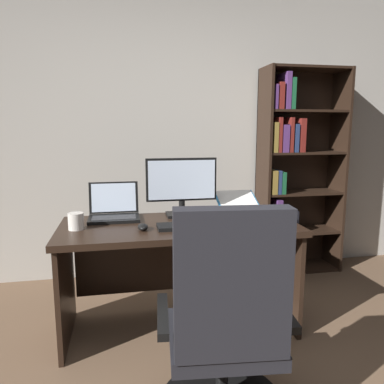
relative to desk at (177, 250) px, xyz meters
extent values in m
cube|color=#B2ADA3|center=(0.10, 1.02, 0.79)|extent=(5.01, 0.12, 2.65)
cube|color=black|center=(0.00, -0.07, 0.19)|extent=(1.55, 0.69, 0.04)
cube|color=black|center=(-0.74, -0.07, -0.18)|extent=(0.03, 0.63, 0.70)
cube|color=black|center=(0.74, -0.07, -0.18)|extent=(0.03, 0.63, 0.70)
cube|color=black|center=(0.00, 0.25, -0.15)|extent=(1.43, 0.03, 0.49)
cube|color=black|center=(0.92, 0.77, 0.42)|extent=(0.02, 0.33, 1.90)
cube|color=black|center=(1.68, 0.77, 0.42)|extent=(0.02, 0.33, 1.90)
cube|color=black|center=(1.30, 0.93, 0.42)|extent=(0.78, 0.01, 1.90)
cube|color=black|center=(1.30, 0.77, -0.52)|extent=(0.73, 0.31, 0.02)
cube|color=#195633|center=(0.98, 0.73, -0.39)|extent=(0.05, 0.21, 0.23)
cube|color=gray|center=(1.04, 0.75, -0.36)|extent=(0.06, 0.25, 0.30)
cube|color=gold|center=(1.11, 0.72, -0.39)|extent=(0.06, 0.20, 0.23)
cube|color=gold|center=(1.18, 0.71, -0.39)|extent=(0.04, 0.18, 0.23)
cube|color=black|center=(1.30, 0.77, -0.14)|extent=(0.73, 0.31, 0.02)
cube|color=olive|center=(0.98, 0.75, -0.02)|extent=(0.05, 0.25, 0.22)
cube|color=#512D66|center=(1.04, 0.71, 0.03)|extent=(0.05, 0.18, 0.32)
cube|color=gold|center=(1.09, 0.73, -0.02)|extent=(0.03, 0.22, 0.22)
cube|color=maroon|center=(1.15, 0.74, -0.01)|extent=(0.06, 0.24, 0.24)
cube|color=black|center=(1.20, 0.73, -0.03)|extent=(0.04, 0.22, 0.21)
cube|color=black|center=(1.30, 0.77, 0.23)|extent=(0.73, 0.31, 0.02)
cube|color=olive|center=(0.98, 0.75, 0.35)|extent=(0.05, 0.26, 0.21)
cube|color=navy|center=(1.03, 0.74, 0.35)|extent=(0.03, 0.24, 0.21)
cube|color=#195633|center=(1.07, 0.72, 0.34)|extent=(0.04, 0.20, 0.20)
cube|color=black|center=(1.30, 0.77, 0.61)|extent=(0.73, 0.31, 0.02)
cube|color=olive|center=(0.98, 0.72, 0.75)|extent=(0.04, 0.20, 0.26)
cube|color=maroon|center=(1.02, 0.75, 0.77)|extent=(0.03, 0.26, 0.31)
cube|color=#512D66|center=(1.07, 0.75, 0.74)|extent=(0.06, 0.26, 0.24)
cube|color=maroon|center=(1.13, 0.74, 0.77)|extent=(0.03, 0.24, 0.31)
cube|color=navy|center=(1.17, 0.75, 0.74)|extent=(0.04, 0.26, 0.25)
cube|color=maroon|center=(1.23, 0.73, 0.77)|extent=(0.05, 0.21, 0.30)
cube|color=black|center=(1.30, 0.77, 0.98)|extent=(0.73, 0.31, 0.02)
cube|color=#512D66|center=(0.97, 0.71, 1.10)|extent=(0.03, 0.18, 0.21)
cube|color=maroon|center=(1.01, 0.73, 1.11)|extent=(0.04, 0.21, 0.23)
cube|color=#512D66|center=(1.08, 0.75, 1.15)|extent=(0.04, 0.25, 0.32)
cube|color=#195633|center=(1.12, 0.75, 1.13)|extent=(0.04, 0.26, 0.27)
cube|color=black|center=(1.30, 0.77, 1.36)|extent=(0.73, 0.31, 0.02)
cylinder|color=black|center=(0.08, -0.87, -0.33)|extent=(0.06, 0.06, 0.30)
cube|color=black|center=(0.08, -0.87, -0.15)|extent=(0.55, 0.53, 0.07)
cube|color=black|center=(0.06, -1.07, 0.20)|extent=(0.48, 0.15, 0.63)
cube|color=black|center=(-0.20, -0.85, -0.02)|extent=(0.09, 0.39, 0.04)
cube|color=black|center=(0.36, -0.90, -0.02)|extent=(0.09, 0.39, 0.04)
cube|color=black|center=(0.06, 0.14, 0.22)|extent=(0.22, 0.16, 0.02)
cylinder|color=black|center=(0.06, 0.14, 0.27)|extent=(0.04, 0.04, 0.09)
cube|color=black|center=(0.06, 0.15, 0.47)|extent=(0.51, 0.02, 0.31)
cube|color=silver|center=(0.06, 0.13, 0.47)|extent=(0.48, 0.00, 0.28)
cube|color=black|center=(-0.42, 0.10, 0.22)|extent=(0.35, 0.24, 0.02)
cube|color=#2D2D30|center=(-0.42, 0.08, 0.23)|extent=(0.29, 0.13, 0.00)
cube|color=black|center=(-0.42, 0.24, 0.34)|extent=(0.35, 0.05, 0.22)
cube|color=silver|center=(-0.42, 0.24, 0.34)|extent=(0.31, 0.04, 0.20)
cube|color=black|center=(0.06, -0.19, 0.22)|extent=(0.42, 0.15, 0.02)
ellipsoid|color=black|center=(-0.24, -0.19, 0.23)|extent=(0.06, 0.10, 0.04)
cube|color=black|center=(0.50, 0.12, 0.21)|extent=(0.14, 0.12, 0.01)
cube|color=black|center=(0.50, 0.08, 0.22)|extent=(0.28, 0.01, 0.01)
cube|color=#2D84C6|center=(0.50, 0.24, 0.29)|extent=(0.31, 0.23, 0.11)
cube|color=white|center=(0.50, 0.23, 0.30)|extent=(0.29, 0.21, 0.10)
cube|color=navy|center=(0.32, -0.27, 0.21)|extent=(0.29, 0.32, 0.01)
cube|color=navy|center=(0.54, -0.21, 0.21)|extent=(0.29, 0.32, 0.01)
cube|color=white|center=(0.32, -0.27, 0.22)|extent=(0.27, 0.30, 0.02)
cube|color=white|center=(0.54, -0.21, 0.22)|extent=(0.27, 0.30, 0.02)
cylinder|color=#B7B7BC|center=(0.43, -0.24, 0.22)|extent=(0.08, 0.24, 0.02)
cube|color=white|center=(0.23, -0.09, 0.21)|extent=(0.18, 0.23, 0.01)
cylinder|color=black|center=(0.25, -0.09, 0.22)|extent=(0.13, 0.06, 0.01)
cylinder|color=silver|center=(-0.65, -0.10, 0.26)|extent=(0.10, 0.10, 0.10)
camera|label=1|loc=(-0.37, -2.42, 0.82)|focal=34.54mm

